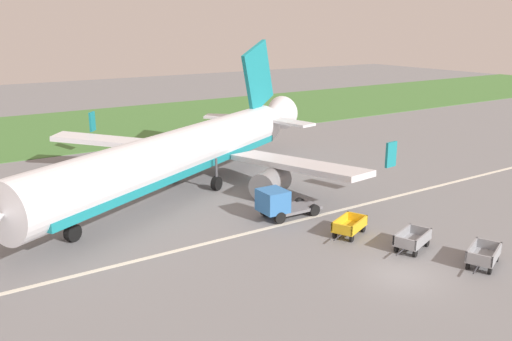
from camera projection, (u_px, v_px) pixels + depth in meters
name	position (u px, v px, depth m)	size (l,w,h in m)	color
ground_plane	(402.00, 275.00, 28.54)	(220.00, 220.00, 0.00)	slate
grass_strip	(96.00, 126.00, 69.64)	(220.00, 28.00, 0.06)	#477A38
apron_stripe	(293.00, 222.00, 36.16)	(120.00, 0.36, 0.01)	silver
airplane	(182.00, 154.00, 42.03)	(34.66, 28.74, 11.34)	silver
baggage_cart_nearest	(483.00, 255.00, 29.56)	(3.56, 2.26, 1.07)	gray
baggage_cart_second_in_row	(412.00, 240.00, 31.65)	(3.60, 2.14, 1.07)	gray
baggage_cart_third_in_row	(349.00, 226.00, 33.79)	(3.55, 2.29, 1.07)	gold
service_truck_beside_carts	(279.00, 203.00, 36.57)	(4.43, 2.12, 2.10)	slate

